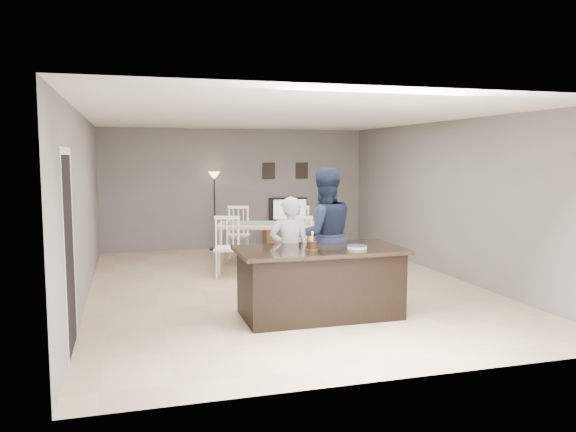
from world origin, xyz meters
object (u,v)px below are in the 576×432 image
object	(u,v)px
woman	(290,252)
kitchen_island	(320,282)
television	(289,209)
floor_lamp	(214,189)
birthday_cake	(312,245)
dining_table	(266,232)
tv_console	(290,234)
plate_stack	(357,247)
man	(324,236)

from	to	relation	value
woman	kitchen_island	bearing A→B (deg)	128.61
television	floor_lamp	xyz separation A→B (m)	(-1.74, -0.05, 0.49)
television	birthday_cake	size ratio (longest dim) A/B	3.95
birthday_cake	television	bearing A→B (deg)	76.90
birthday_cake	dining_table	xyz separation A→B (m)	(0.21, 3.32, -0.26)
dining_table	tv_console	bearing A→B (deg)	80.65
television	dining_table	xyz separation A→B (m)	(-1.13, -2.40, -0.17)
plate_stack	dining_table	distance (m)	3.45
tv_console	plate_stack	size ratio (longest dim) A/B	4.61
tv_console	plate_stack	world-z (taller)	plate_stack
television	plate_stack	xyz separation A→B (m)	(-0.76, -5.82, 0.06)
man	dining_table	world-z (taller)	man
birthday_cake	woman	bearing A→B (deg)	100.11
dining_table	woman	bearing A→B (deg)	-80.34
kitchen_island	floor_lamp	world-z (taller)	floor_lamp
kitchen_island	birthday_cake	world-z (taller)	birthday_cake
man	birthday_cake	distance (m)	0.86
kitchen_island	man	world-z (taller)	man
tv_console	television	size ratio (longest dim) A/B	1.31
plate_stack	dining_table	world-z (taller)	dining_table
kitchen_island	tv_console	distance (m)	5.70
woman	dining_table	bearing A→B (deg)	-82.14
kitchen_island	plate_stack	distance (m)	0.67
birthday_cake	dining_table	size ratio (longest dim) A/B	0.10
tv_console	man	world-z (taller)	man
woman	birthday_cake	xyz separation A→B (m)	(0.11, -0.63, 0.19)
floor_lamp	dining_table	bearing A→B (deg)	-75.46
kitchen_island	dining_table	xyz separation A→B (m)	(0.07, 3.24, 0.24)
tv_console	birthday_cake	size ratio (longest dim) A/B	5.19
woman	dining_table	size ratio (longest dim) A/B	0.64
television	man	world-z (taller)	man
tv_console	floor_lamp	size ratio (longest dim) A/B	0.69
birthday_cake	floor_lamp	world-z (taller)	floor_lamp
dining_table	man	bearing A→B (deg)	-68.70
television	birthday_cake	distance (m)	5.88
television	birthday_cake	world-z (taller)	birthday_cake
plate_stack	floor_lamp	bearing A→B (deg)	99.62
kitchen_island	birthday_cake	bearing A→B (deg)	-147.46
television	floor_lamp	distance (m)	1.80
tv_console	birthday_cake	distance (m)	5.85
tv_console	plate_stack	xyz separation A→B (m)	(-0.76, -5.75, 0.62)
woman	birthday_cake	bearing A→B (deg)	114.73
woman	plate_stack	world-z (taller)	woman
tv_console	floor_lamp	xyz separation A→B (m)	(-1.74, 0.02, 1.05)
woman	birthday_cake	distance (m)	0.67
man	floor_lamp	distance (m)	5.01
television	plate_stack	distance (m)	5.87
tv_console	man	bearing A→B (deg)	-100.48
floor_lamp	plate_stack	bearing A→B (deg)	-80.38
plate_stack	dining_table	size ratio (longest dim) A/B	0.11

